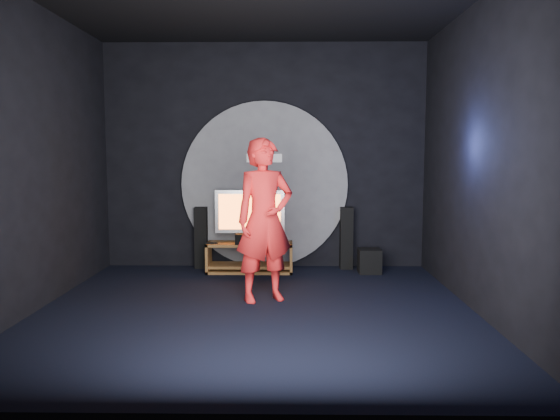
% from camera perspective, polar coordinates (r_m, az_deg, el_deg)
% --- Properties ---
extents(floor, '(5.00, 5.00, 0.00)m').
position_cam_1_polar(floor, '(6.36, -2.58, -10.44)').
color(floor, black).
rests_on(floor, ground).
extents(back_wall, '(5.00, 0.04, 3.50)m').
position_cam_1_polar(back_wall, '(8.60, -1.62, 5.64)').
color(back_wall, black).
rests_on(back_wall, ground).
extents(front_wall, '(5.00, 0.04, 3.50)m').
position_cam_1_polar(front_wall, '(3.61, -5.13, 5.28)').
color(front_wall, black).
rests_on(front_wall, ground).
extents(left_wall, '(0.04, 5.00, 3.50)m').
position_cam_1_polar(left_wall, '(6.74, -24.49, 5.05)').
color(left_wall, black).
rests_on(left_wall, ground).
extents(right_wall, '(0.04, 5.00, 3.50)m').
position_cam_1_polar(right_wall, '(6.45, 20.20, 5.20)').
color(right_wall, black).
rests_on(right_wall, ground).
extents(wall_disc_panel, '(2.60, 0.11, 2.60)m').
position_cam_1_polar(wall_disc_panel, '(8.56, -1.63, 2.64)').
color(wall_disc_panel, '#515156').
rests_on(wall_disc_panel, ground).
extents(media_console, '(1.29, 0.45, 0.45)m').
position_cam_1_polar(media_console, '(8.32, -3.13, -5.15)').
color(media_console, olive).
rests_on(media_console, ground).
extents(tv, '(1.05, 0.22, 0.79)m').
position_cam_1_polar(tv, '(8.28, -3.17, -0.39)').
color(tv, silver).
rests_on(tv, media_console).
extents(center_speaker, '(0.40, 0.15, 0.15)m').
position_cam_1_polar(center_speaker, '(8.12, -3.27, -3.06)').
color(center_speaker, black).
rests_on(center_speaker, media_console).
extents(remote, '(0.18, 0.05, 0.02)m').
position_cam_1_polar(remote, '(8.21, -7.18, -3.45)').
color(remote, black).
rests_on(remote, media_console).
extents(tower_speaker_left, '(0.19, 0.21, 0.96)m').
position_cam_1_polar(tower_speaker_left, '(8.65, -8.22, -2.85)').
color(tower_speaker_left, black).
rests_on(tower_speaker_left, ground).
extents(tower_speaker_right, '(0.19, 0.21, 0.96)m').
position_cam_1_polar(tower_speaker_right, '(8.57, 6.95, -2.91)').
color(tower_speaker_right, black).
rests_on(tower_speaker_right, ground).
extents(subwoofer, '(0.33, 0.33, 0.37)m').
position_cam_1_polar(subwoofer, '(8.35, 9.33, -5.27)').
color(subwoofer, black).
rests_on(subwoofer, ground).
extents(player, '(0.85, 0.72, 1.98)m').
position_cam_1_polar(player, '(6.59, -1.62, -1.06)').
color(player, red).
rests_on(player, ground).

